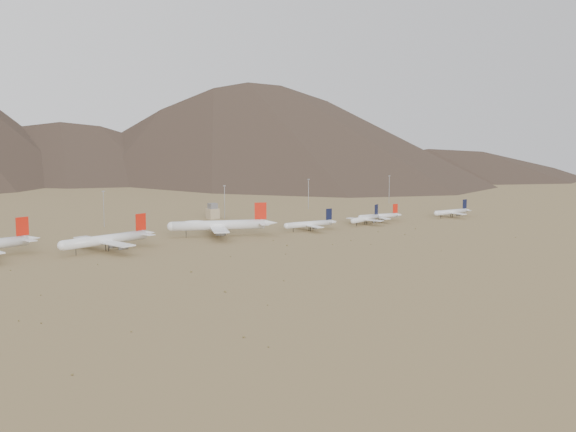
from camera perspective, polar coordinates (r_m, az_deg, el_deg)
ground at (r=438.84m, az=-2.21°, el=-2.19°), size 3000.00×3000.00×0.00m
widebody_centre at (r=424.52m, az=-14.22°, el=-1.82°), size 63.82×50.34×19.36m
widebody_east at (r=468.35m, az=-5.47°, el=-0.71°), size 68.27×54.66×21.37m
narrowbody_a at (r=491.75m, az=1.77°, el=-0.63°), size 43.02×30.83×14.19m
narrowbody_b at (r=525.40m, az=6.19°, el=-0.20°), size 38.68×28.87×13.30m
narrowbody_c at (r=541.72m, az=7.26°, el=-0.01°), size 38.14×27.72×12.64m
narrowbody_d at (r=577.49m, az=12.83°, el=0.33°), size 39.92×28.53×13.17m
control_tower at (r=556.34m, az=-5.97°, el=0.32°), size 8.00×8.00×12.00m
mast_west at (r=524.40m, az=-14.36°, el=0.69°), size 2.00×0.60×25.70m
mast_centre at (r=556.50m, az=-5.04°, el=1.26°), size 2.00×0.60×25.70m
mast_east at (r=620.23m, az=1.62°, el=1.89°), size 2.00×0.60×25.70m
mast_far_east at (r=668.68m, az=8.00°, el=2.21°), size 2.00×0.60×25.70m
desert_scrub at (r=367.57m, az=3.30°, el=-3.99°), size 428.86×183.30×0.78m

